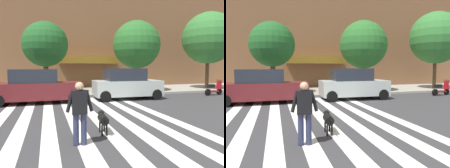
% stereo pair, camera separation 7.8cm
% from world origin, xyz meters
% --- Properties ---
extents(ground_plane, '(160.00, 160.00, 0.00)m').
position_xyz_m(ground_plane, '(0.00, 7.15, 0.00)').
color(ground_plane, '#353538').
extents(sidewalk_far, '(80.00, 6.00, 0.15)m').
position_xyz_m(sidewalk_far, '(0.00, 17.31, 0.07)').
color(sidewalk_far, '#9F9A91').
rests_on(sidewalk_far, ground_plane).
extents(crosswalk_stripes, '(6.75, 13.71, 0.01)m').
position_xyz_m(crosswalk_stripes, '(0.51, 7.15, 0.00)').
color(crosswalk_stripes, silver).
rests_on(crosswalk_stripes, ground_plane).
extents(parked_car_behind_first, '(4.80, 1.97, 1.92)m').
position_xyz_m(parked_car_behind_first, '(-1.39, 12.86, 0.91)').
color(parked_car_behind_first, maroon).
rests_on(parked_car_behind_first, ground_plane).
extents(parked_car_third_in_line, '(4.33, 2.12, 1.96)m').
position_xyz_m(parked_car_third_in_line, '(3.99, 12.86, 0.95)').
color(parked_car_third_in_line, '#B5C0BC').
rests_on(parked_car_third_in_line, ground_plane).
extents(parked_scooter, '(1.63, 0.52, 1.11)m').
position_xyz_m(parked_scooter, '(10.77, 12.63, 0.48)').
color(parked_scooter, black).
rests_on(parked_scooter, ground_plane).
extents(street_tree_nearest, '(3.20, 3.20, 5.12)m').
position_xyz_m(street_tree_nearest, '(-0.92, 16.07, 3.65)').
color(street_tree_nearest, '#4C3823').
rests_on(street_tree_nearest, sidewalk_far).
extents(street_tree_middle, '(3.76, 3.76, 5.56)m').
position_xyz_m(street_tree_middle, '(5.97, 15.75, 3.81)').
color(street_tree_middle, '#4C3823').
rests_on(street_tree_middle, sidewalk_far).
extents(street_tree_further, '(4.52, 4.52, 6.74)m').
position_xyz_m(street_tree_further, '(12.85, 15.65, 4.62)').
color(street_tree_further, '#4C3823').
rests_on(street_tree_further, sidewalk_far).
extents(pedestrian_dog_walker, '(0.71, 0.27, 1.64)m').
position_xyz_m(pedestrian_dog_walker, '(-0.08, 5.73, 0.93)').
color(pedestrian_dog_walker, '#282D4C').
rests_on(pedestrian_dog_walker, ground_plane).
extents(dog_on_leash, '(0.31, 0.97, 0.65)m').
position_xyz_m(dog_on_leash, '(0.73, 6.49, 0.44)').
color(dog_on_leash, black).
rests_on(dog_on_leash, ground_plane).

